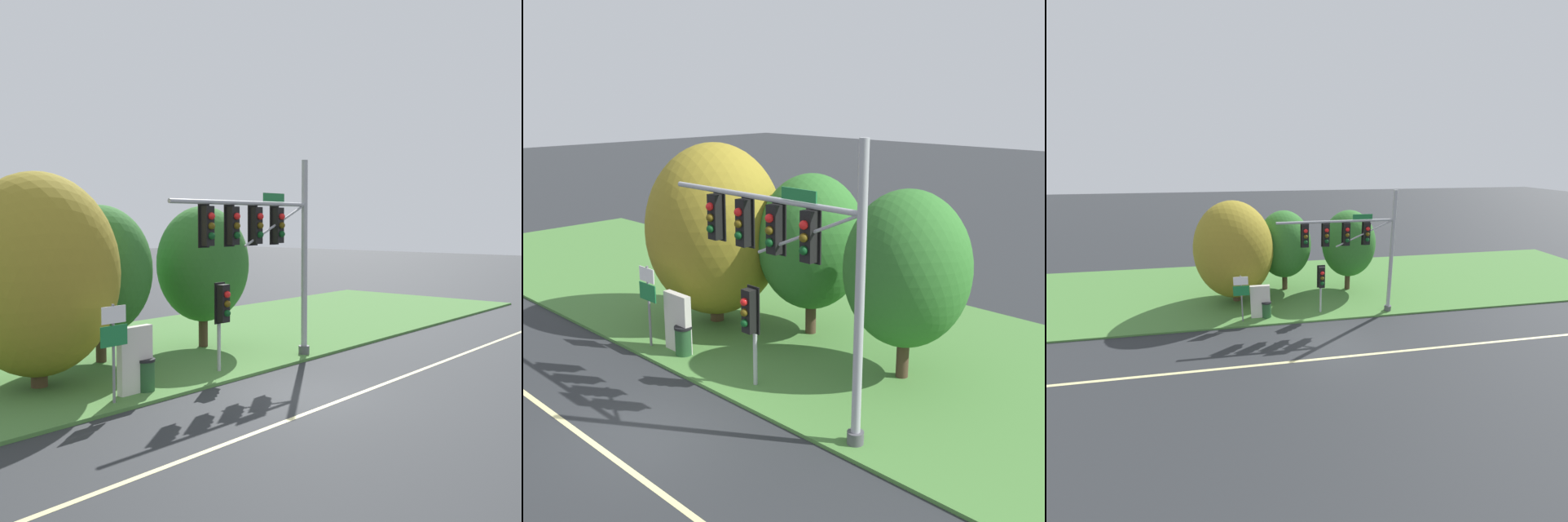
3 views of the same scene
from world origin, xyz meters
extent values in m
plane|color=#282B2D|center=(0.00, 0.00, 0.00)|extent=(160.00, 160.00, 0.00)
cube|color=beige|center=(0.00, -1.20, 0.00)|extent=(36.00, 0.16, 0.01)
cube|color=#477A38|center=(0.00, 8.25, 0.05)|extent=(48.00, 11.50, 0.10)
cylinder|color=#9EA0A5|center=(4.11, 3.08, 3.63)|extent=(0.22, 0.22, 7.06)
cylinder|color=#4C4C51|center=(4.11, 3.08, 0.25)|extent=(0.40, 0.40, 0.30)
cylinder|color=#9EA0A5|center=(0.85, 3.08, 5.55)|extent=(6.51, 0.14, 0.14)
cylinder|color=#9EA0A5|center=(2.48, 3.08, 4.85)|extent=(3.29, 0.08, 1.47)
cube|color=black|center=(2.57, 3.08, 4.82)|extent=(0.34, 0.28, 1.22)
cube|color=black|center=(2.57, 3.24, 4.82)|extent=(0.46, 0.04, 1.34)
sphere|color=red|center=(2.57, 2.90, 5.12)|extent=(0.22, 0.22, 0.22)
sphere|color=#51420C|center=(2.57, 2.90, 4.82)|extent=(0.22, 0.22, 0.22)
sphere|color=#0C4219|center=(2.57, 2.90, 4.52)|extent=(0.22, 0.22, 0.22)
cube|color=black|center=(1.42, 3.08, 4.82)|extent=(0.34, 0.28, 1.22)
cube|color=black|center=(1.42, 3.24, 4.82)|extent=(0.46, 0.04, 1.34)
sphere|color=red|center=(1.42, 2.90, 5.12)|extent=(0.22, 0.22, 0.22)
sphere|color=#51420C|center=(1.42, 2.90, 4.82)|extent=(0.22, 0.22, 0.22)
sphere|color=#0C4219|center=(1.42, 2.90, 4.52)|extent=(0.22, 0.22, 0.22)
cube|color=black|center=(0.28, 3.08, 4.82)|extent=(0.34, 0.28, 1.22)
cube|color=black|center=(0.28, 3.24, 4.82)|extent=(0.46, 0.04, 1.34)
sphere|color=red|center=(0.28, 2.90, 5.12)|extent=(0.22, 0.22, 0.22)
sphere|color=#51420C|center=(0.28, 2.90, 4.82)|extent=(0.22, 0.22, 0.22)
sphere|color=#0C4219|center=(0.28, 2.90, 4.52)|extent=(0.22, 0.22, 0.22)
cube|color=black|center=(-0.86, 3.08, 4.82)|extent=(0.34, 0.28, 1.22)
cube|color=black|center=(-0.86, 3.24, 4.82)|extent=(0.46, 0.04, 1.34)
sphere|color=red|center=(-0.86, 2.90, 5.12)|extent=(0.22, 0.22, 0.22)
sphere|color=#51420C|center=(-0.86, 2.90, 4.82)|extent=(0.22, 0.22, 0.22)
sphere|color=#0C4219|center=(-0.86, 2.90, 4.52)|extent=(0.22, 0.22, 0.22)
cube|color=#196B33|center=(2.28, 3.03, 5.77)|extent=(1.10, 0.04, 0.28)
cylinder|color=#9EA0A5|center=(0.13, 3.56, 1.49)|extent=(0.12, 0.12, 2.78)
cube|color=black|center=(0.13, 3.36, 2.32)|extent=(0.34, 0.28, 1.22)
cube|color=black|center=(0.13, 3.52, 2.32)|extent=(0.46, 0.04, 1.34)
sphere|color=red|center=(0.13, 3.19, 2.62)|extent=(0.22, 0.22, 0.22)
sphere|color=#51420C|center=(0.13, 3.19, 2.32)|extent=(0.22, 0.22, 0.22)
sphere|color=#0C4219|center=(0.13, 3.19, 2.02)|extent=(0.22, 0.22, 0.22)
cylinder|color=slate|center=(-4.38, 3.12, 1.43)|extent=(0.08, 0.08, 2.66)
cube|color=white|center=(-4.38, 3.09, 2.48)|extent=(0.78, 0.03, 0.46)
cube|color=#197238|center=(-4.38, 3.09, 1.91)|extent=(0.87, 0.03, 0.56)
cylinder|color=#4C3823|center=(-4.76, 6.19, 1.10)|extent=(0.48, 0.48, 2.00)
ellipsoid|color=olive|center=(-4.76, 6.19, 3.42)|extent=(4.79, 4.79, 5.99)
cylinder|color=#423021|center=(-1.52, 7.63, 1.19)|extent=(0.36, 0.36, 2.18)
ellipsoid|color=#2D6B28|center=(-1.52, 7.63, 3.27)|extent=(3.60, 3.60, 4.50)
cylinder|color=#423021|center=(2.73, 6.92, 1.22)|extent=(0.36, 0.36, 2.24)
ellipsoid|color=#2D6B28|center=(2.73, 6.92, 3.32)|extent=(3.56, 3.56, 4.45)
cube|color=beige|center=(-3.37, 3.49, 1.05)|extent=(1.10, 0.24, 1.90)
cube|color=#4C4C51|center=(-3.77, 3.49, 0.15)|extent=(0.10, 0.20, 0.10)
cube|color=#4C4C51|center=(-2.97, 3.49, 0.15)|extent=(0.10, 0.20, 0.10)
cylinder|color=#234C28|center=(-3.04, 3.43, 0.53)|extent=(0.52, 0.52, 0.85)
cylinder|color=black|center=(-3.04, 3.43, 0.99)|extent=(0.56, 0.56, 0.08)
camera|label=1|loc=(-15.00, -11.03, 4.98)|focal=45.00mm
camera|label=2|loc=(12.63, -7.80, 8.14)|focal=45.00mm
camera|label=3|loc=(-3.90, -14.85, 8.90)|focal=24.00mm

